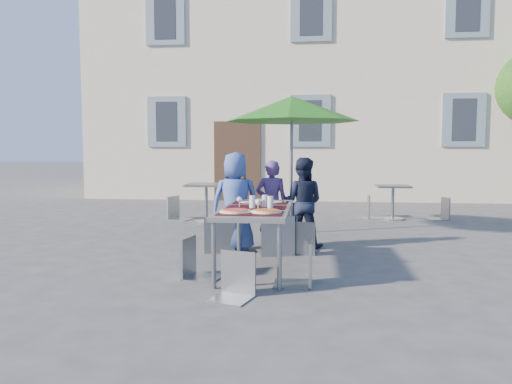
# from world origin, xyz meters

# --- Properties ---
(ground) EXTENTS (90.00, 90.00, 0.00)m
(ground) POSITION_xyz_m (0.00, 0.00, 0.00)
(ground) COLOR #424244
(ground) RESTS_ON ground
(building) EXTENTS (13.60, 8.20, 11.10)m
(building) POSITION_xyz_m (-0.00, 11.50, 4.85)
(building) COLOR beige
(building) RESTS_ON ground
(dining_table) EXTENTS (0.80, 1.85, 0.76)m
(dining_table) POSITION_xyz_m (-0.56, -0.38, 0.70)
(dining_table) COLOR #3E3E43
(dining_table) RESTS_ON ground
(pizza_near_left) EXTENTS (0.36, 0.36, 0.03)m
(pizza_near_left) POSITION_xyz_m (-0.74, -0.87, 0.77)
(pizza_near_left) COLOR white
(pizza_near_left) RESTS_ON dining_table
(pizza_near_right) EXTENTS (0.34, 0.34, 0.03)m
(pizza_near_right) POSITION_xyz_m (-0.40, -0.85, 0.77)
(pizza_near_right) COLOR white
(pizza_near_right) RESTS_ON dining_table
(glassware) EXTENTS (0.44, 0.40, 0.15)m
(glassware) POSITION_xyz_m (-0.51, -0.46, 0.83)
(glassware) COLOR silver
(glassware) RESTS_ON dining_table
(place_settings) EXTENTS (0.59, 0.48, 0.01)m
(place_settings) POSITION_xyz_m (-0.57, 0.23, 0.76)
(place_settings) COLOR white
(place_settings) RESTS_ON dining_table
(child_0) EXTENTS (0.72, 0.50, 1.40)m
(child_0) POSITION_xyz_m (-0.98, 0.70, 0.70)
(child_0) COLOR #38549C
(child_0) RESTS_ON ground
(child_1) EXTENTS (0.48, 0.32, 1.28)m
(child_1) POSITION_xyz_m (-0.50, 0.99, 0.64)
(child_1) COLOR #4F3369
(child_1) RESTS_ON ground
(child_2) EXTENTS (0.68, 0.44, 1.32)m
(child_2) POSITION_xyz_m (-0.05, 1.05, 0.66)
(child_2) COLOR #161D32
(child_2) RESTS_ON ground
(chair_0) EXTENTS (0.51, 0.52, 0.96)m
(chair_0) POSITION_xyz_m (-1.20, 0.58, 0.57)
(chair_0) COLOR gray
(chair_0) RESTS_ON ground
(chair_1) EXTENTS (0.57, 0.58, 1.04)m
(chair_1) POSITION_xyz_m (-0.38, 0.48, 0.61)
(chair_1) COLOR gray
(chair_1) RESTS_ON ground
(chair_2) EXTENTS (0.44, 0.44, 0.87)m
(chair_2) POSITION_xyz_m (-0.03, 0.59, 0.50)
(chair_2) COLOR gray
(chair_2) RESTS_ON ground
(chair_3) EXTENTS (0.44, 0.44, 0.87)m
(chair_3) POSITION_xyz_m (-1.19, -0.82, 0.50)
(chair_3) COLOR gray
(chair_3) RESTS_ON ground
(chair_4) EXTENTS (0.41, 0.41, 0.91)m
(chair_4) POSITION_xyz_m (-0.01, -1.00, 0.53)
(chair_4) COLOR #91989C
(chair_4) RESTS_ON ground
(chair_5) EXTENTS (0.46, 0.46, 0.84)m
(chair_5) POSITION_xyz_m (-0.65, -1.51, 0.49)
(chair_5) COLOR #91969C
(chair_5) RESTS_ON ground
(patio_umbrella) EXTENTS (2.27, 2.27, 2.33)m
(patio_umbrella) POSITION_xyz_m (-0.26, 2.23, 2.09)
(patio_umbrella) COLOR #AEB1B6
(patio_umbrella) RESTS_ON ground
(cafe_table_0) EXTENTS (0.72, 0.72, 0.77)m
(cafe_table_0) POSITION_xyz_m (-1.95, 3.22, 0.53)
(cafe_table_0) COLOR #AEB1B6
(cafe_table_0) RESTS_ON ground
(bg_chair_l_0) EXTENTS (0.52, 0.51, 0.90)m
(bg_chair_l_0) POSITION_xyz_m (-2.66, 3.65, 0.53)
(bg_chair_l_0) COLOR gray
(bg_chair_l_0) RESTS_ON ground
(bg_chair_r_0) EXTENTS (0.50, 0.50, 0.86)m
(bg_chair_r_0) POSITION_xyz_m (-1.11, 3.74, 0.50)
(bg_chair_r_0) COLOR gray
(bg_chair_r_0) RESTS_ON ground
(cafe_table_1) EXTENTS (0.66, 0.66, 0.71)m
(cafe_table_1) POSITION_xyz_m (1.72, 4.11, 0.47)
(cafe_table_1) COLOR #AEB1B6
(cafe_table_1) RESTS_ON ground
(bg_chair_l_1) EXTENTS (0.42, 0.42, 0.92)m
(bg_chair_l_1) POSITION_xyz_m (1.36, 4.30, 0.54)
(bg_chair_l_1) COLOR #93979E
(bg_chair_l_1) RESTS_ON ground
(bg_chair_r_1) EXTENTS (0.45, 0.45, 0.86)m
(bg_chair_r_1) POSITION_xyz_m (2.72, 4.30, 0.50)
(bg_chair_r_1) COLOR gray
(bg_chair_r_1) RESTS_ON ground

